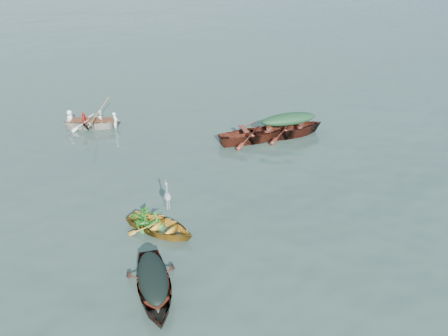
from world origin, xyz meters
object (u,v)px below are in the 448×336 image
object	(u,v)px
open_wooden_boat	(255,141)
heron	(168,200)
yellow_dinghy	(161,232)
rowed_boat	(94,128)
dark_covered_boat	(155,295)
green_tarp_boat	(287,136)

from	to	relation	value
open_wooden_boat	heron	size ratio (longest dim) A/B	5.03
yellow_dinghy	rowed_boat	bearing A→B (deg)	55.41
dark_covered_boat	rowed_boat	size ratio (longest dim) A/B	0.98
green_tarp_boat	heron	xyz separation A→B (m)	(-6.18, -5.34, 0.85)
yellow_dinghy	heron	size ratio (longest dim) A/B	3.18
green_tarp_boat	rowed_boat	xyz separation A→B (m)	(-8.61, 3.16, 0.00)
dark_covered_boat	open_wooden_boat	bearing A→B (deg)	56.36
yellow_dinghy	open_wooden_boat	bearing A→B (deg)	1.26
green_tarp_boat	open_wooden_boat	bearing A→B (deg)	90.00
open_wooden_boat	rowed_boat	bearing A→B (deg)	59.40
open_wooden_boat	rowed_boat	xyz separation A→B (m)	(-7.00, 3.28, 0.00)
open_wooden_boat	heron	distance (m)	6.98
dark_covered_boat	heron	xyz separation A→B (m)	(0.82, 3.08, 0.85)
dark_covered_boat	open_wooden_boat	world-z (taller)	open_wooden_boat
dark_covered_boat	green_tarp_boat	size ratio (longest dim) A/B	0.76
yellow_dinghy	dark_covered_boat	bearing A→B (deg)	-148.23
green_tarp_boat	rowed_boat	world-z (taller)	green_tarp_boat
dark_covered_boat	heron	size ratio (longest dim) A/B	3.95
open_wooden_boat	heron	bearing A→B (deg)	133.24
dark_covered_boat	heron	bearing A→B (deg)	74.51
yellow_dinghy	open_wooden_boat	xyz separation A→B (m)	(4.91, 5.65, 0.00)
dark_covered_boat	heron	world-z (taller)	heron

